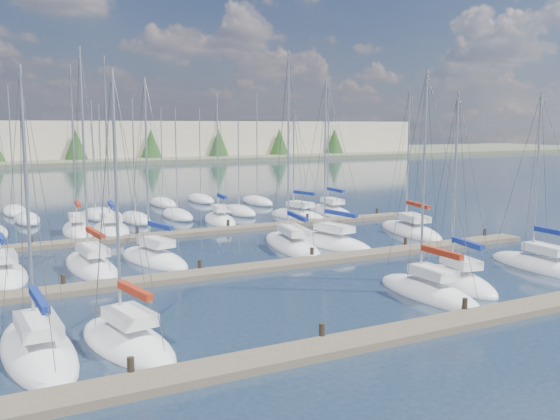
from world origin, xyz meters
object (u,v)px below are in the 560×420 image
sailboat_i (92,267)px  sailboat_q (298,216)px  sailboat_l (331,242)px  sailboat_n (78,230)px  sailboat_m (410,231)px  sailboat_o (111,230)px  sailboat_e (457,281)px  sailboat_j (154,259)px  sailboat_b (38,350)px  sailboat_k (292,245)px  sailboat_c (127,342)px  sailboat_p (220,220)px  sailboat_h (3,275)px  sailboat_f (540,266)px  sailboat_r (331,212)px  sailboat_d (428,292)px

sailboat_i → sailboat_q: (22.47, 13.10, -0.02)m
sailboat_l → sailboat_n: bearing=128.7°
sailboat_i → sailboat_m: size_ratio=1.13×
sailboat_i → sailboat_m: 26.50m
sailboat_o → sailboat_e: bearing=-55.3°
sailboat_j → sailboat_i: size_ratio=0.89×
sailboat_l → sailboat_m: (8.81, 1.27, -0.00)m
sailboat_b → sailboat_m: 34.81m
sailboat_k → sailboat_c: bearing=-126.2°
sailboat_j → sailboat_m: 22.32m
sailboat_n → sailboat_p: bearing=3.3°
sailboat_l → sailboat_m: bearing=0.2°
sailboat_e → sailboat_p: sailboat_p is taller
sailboat_h → sailboat_f: (30.04, -13.57, 0.00)m
sailboat_e → sailboat_r: 29.11m
sailboat_i → sailboat_l: 17.67m
sailboat_q → sailboat_r: bearing=0.5°
sailboat_e → sailboat_k: sailboat_k is taller
sailboat_c → sailboat_e: bearing=-6.0°
sailboat_d → sailboat_r: 31.23m
sailboat_c → sailboat_p: size_ratio=0.95×
sailboat_l → sailboat_p: size_ratio=1.04×
sailboat_c → sailboat_r: size_ratio=0.86×
sailboat_o → sailboat_n: (-2.42, 1.55, 0.01)m
sailboat_o → sailboat_j: (-0.15, -12.66, -0.01)m
sailboat_j → sailboat_f: size_ratio=1.09×
sailboat_b → sailboat_q: bearing=43.7°
sailboat_r → sailboat_q: size_ratio=1.26×
sailboat_i → sailboat_q: bearing=27.8°
sailboat_e → sailboat_j: sailboat_j is taller
sailboat_f → sailboat_p: 29.17m
sailboat_b → sailboat_l: (22.61, 13.71, 0.00)m
sailboat_b → sailboat_c: (3.36, -0.71, 0.01)m
sailboat_e → sailboat_q: sailboat_e is taller
sailboat_e → sailboat_j: size_ratio=0.90×
sailboat_f → sailboat_k: size_ratio=0.78×
sailboat_i → sailboat_m: sailboat_i is taller
sailboat_c → sailboat_p: (16.21, 28.68, 0.00)m
sailboat_p → sailboat_k: bearing=-80.8°
sailboat_c → sailboat_d: sailboat_d is taller
sailboat_j → sailboat_q: (18.30, 12.60, -0.01)m
sailboat_i → sailboat_r: bearing=25.1°
sailboat_l → sailboat_j: bearing=169.1°
sailboat_b → sailboat_p: size_ratio=0.96×
sailboat_o → sailboat_n: bearing=155.7°
sailboat_m → sailboat_h: bearing=-166.1°
sailboat_f → sailboat_r: bearing=90.1°
sailboat_b → sailboat_k: sailboat_k is taller
sailboat_b → sailboat_l: sailboat_l is taller
sailboat_e → sailboat_f: bearing=14.3°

